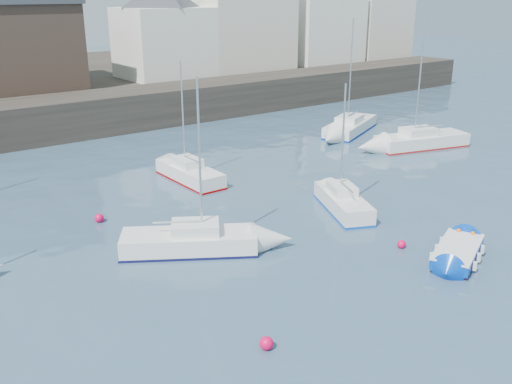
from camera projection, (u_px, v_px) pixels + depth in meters
water at (468, 328)px, 19.28m from camera, size 220.00×220.00×0.00m
quay_wall at (83, 115)px, 45.20m from camera, size 90.00×5.00×3.00m
land_strip at (18, 87)px, 58.82m from camera, size 90.00×32.00×2.80m
bldg_east_a at (237, 11)px, 59.34m from camera, size 13.36×13.36×11.80m
bldg_east_b at (318, 18)px, 65.49m from camera, size 11.88×11.88×9.95m
bldg_east_c at (372, 11)px, 70.40m from camera, size 11.14×11.14×10.95m
bldg_east_d at (163, 29)px, 54.36m from camera, size 11.14×11.14×8.95m
blue_dinghy at (457, 252)px, 24.00m from camera, size 3.92×2.84×0.69m
sailboat_b at (190, 241)px, 24.82m from camera, size 6.00×4.71×7.59m
sailboat_c at (343, 201)px, 29.46m from camera, size 3.48×5.15×6.50m
sailboat_d at (421, 140)px, 41.36m from camera, size 7.28×3.98×8.86m
sailboat_f at (189, 173)px, 34.14m from camera, size 1.79×5.42×7.02m
sailboat_g at (350, 126)px, 45.90m from camera, size 7.28×5.00×8.85m
buoy_near at (266, 349)px, 18.18m from camera, size 0.45×0.45×0.45m
buoy_mid at (401, 248)px, 25.32m from camera, size 0.38×0.38×0.38m
buoy_far at (100, 222)px, 28.16m from camera, size 0.45×0.45×0.45m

